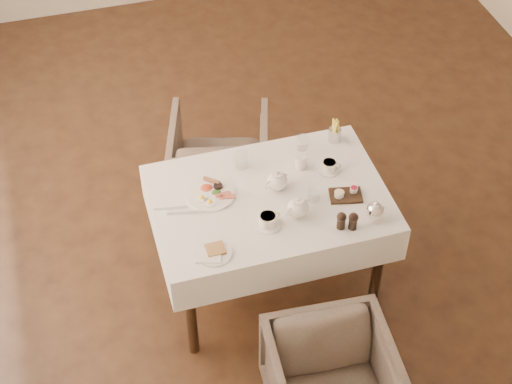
{
  "coord_description": "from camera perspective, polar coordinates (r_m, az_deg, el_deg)",
  "views": [
    {
      "loc": [
        -1.4,
        -3.72,
        3.8
      ],
      "look_at": [
        -0.58,
        -0.89,
        0.82
      ],
      "focal_mm": 55.0,
      "sensor_mm": 36.0,
      "label": 1
    }
  ],
  "objects": [
    {
      "name": "armchair_far",
      "position": [
        5.16,
        -2.65,
        2.41
      ],
      "size": [
        0.79,
        0.8,
        0.59
      ],
      "primitive_type": "imported",
      "rotation": [
        0.0,
        0.0,
        2.85
      ],
      "color": "#50433A",
      "rests_on": "ground"
    },
    {
      "name": "condiment_board",
      "position": [
        4.28,
        6.52,
        -0.18
      ],
      "size": [
        0.2,
        0.15,
        0.04
      ],
      "rotation": [
        0.0,
        0.0,
        -0.21
      ],
      "color": "black",
      "rests_on": "table"
    },
    {
      "name": "pepper_mill_left",
      "position": [
        4.09,
        6.22,
        -2.07
      ],
      "size": [
        0.07,
        0.07,
        0.11
      ],
      "primitive_type": null,
      "rotation": [
        0.0,
        0.0,
        0.36
      ],
      "color": "black",
      "rests_on": "table"
    },
    {
      "name": "cutlery_fork",
      "position": [
        4.22,
        -6.24,
        -1.19
      ],
      "size": [
        0.18,
        0.05,
        0.0
      ],
      "primitive_type": "cube",
      "rotation": [
        0.0,
        0.0,
        1.39
      ],
      "color": "silver",
      "rests_on": "table"
    },
    {
      "name": "pepper_mill_right",
      "position": [
        4.09,
        7.08,
        -2.1
      ],
      "size": [
        0.06,
        0.06,
        0.11
      ],
      "primitive_type": null,
      "rotation": [
        0.0,
        0.0,
        0.26
      ],
      "color": "black",
      "rests_on": "table"
    },
    {
      "name": "teacup_far",
      "position": [
        4.41,
        5.34,
        1.86
      ],
      "size": [
        0.13,
        0.13,
        0.06
      ],
      "rotation": [
        0.0,
        0.0,
        -0.37
      ],
      "color": "white",
      "rests_on": "table"
    },
    {
      "name": "creamer",
      "position": [
        4.4,
        3.31,
        2.26
      ],
      "size": [
        0.08,
        0.08,
        0.08
      ],
      "primitive_type": "cylinder",
      "rotation": [
        0.0,
        0.0,
        0.22
      ],
      "color": "white",
      "rests_on": "table"
    },
    {
      "name": "breakfast_plate",
      "position": [
        4.27,
        -3.34,
        -0.05
      ],
      "size": [
        0.27,
        0.27,
        0.03
      ],
      "rotation": [
        0.0,
        0.0,
        0.43
      ],
      "color": "white",
      "rests_on": "table"
    },
    {
      "name": "glass_mid",
      "position": [
        4.22,
        4.24,
        -0.07
      ],
      "size": [
        0.09,
        0.09,
        0.09
      ],
      "primitive_type": "cylinder",
      "rotation": [
        0.0,
        0.0,
        0.36
      ],
      "color": "silver",
      "rests_on": "table"
    },
    {
      "name": "side_plate",
      "position": [
        3.98,
        -3.16,
        -4.45
      ],
      "size": [
        0.2,
        0.19,
        0.02
      ],
      "rotation": [
        0.0,
        0.0,
        -0.18
      ],
      "color": "white",
      "rests_on": "table"
    },
    {
      "name": "teacup_near",
      "position": [
        4.09,
        0.86,
        -2.1
      ],
      "size": [
        0.14,
        0.14,
        0.07
      ],
      "rotation": [
        0.0,
        0.0,
        0.29
      ],
      "color": "white",
      "rests_on": "table"
    },
    {
      "name": "armchair_near",
      "position": [
        4.11,
        5.5,
        -13.76
      ],
      "size": [
        0.66,
        0.67,
        0.58
      ],
      "primitive_type": "imported",
      "rotation": [
        0.0,
        0.0,
        -0.07
      ],
      "color": "#50433A",
      "rests_on": "ground"
    },
    {
      "name": "glass_right",
      "position": [
        4.52,
        3.39,
        3.61
      ],
      "size": [
        0.08,
        0.08,
        0.09
      ],
      "primitive_type": "cylinder",
      "rotation": [
        0.0,
        0.0,
        -0.42
      ],
      "color": "silver",
      "rests_on": "table"
    },
    {
      "name": "teapot_centre",
      "position": [
        4.26,
        1.55,
        0.89
      ],
      "size": [
        0.19,
        0.17,
        0.12
      ],
      "primitive_type": null,
      "rotation": [
        0.0,
        0.0,
        0.33
      ],
      "color": "white",
      "rests_on": "table"
    },
    {
      "name": "teapot_front",
      "position": [
        4.12,
        3.08,
        -1.06
      ],
      "size": [
        0.19,
        0.17,
        0.13
      ],
      "primitive_type": null,
      "rotation": [
        0.0,
        0.0,
        0.38
      ],
      "color": "white",
      "rests_on": "table"
    },
    {
      "name": "table",
      "position": [
        4.34,
        0.96,
        -1.42
      ],
      "size": [
        1.28,
        0.88,
        0.75
      ],
      "color": "black",
      "rests_on": "ground"
    },
    {
      "name": "silver_pot",
      "position": [
        4.15,
        8.66,
        -1.3
      ],
      "size": [
        0.13,
        0.11,
        0.12
      ],
      "primitive_type": null,
      "rotation": [
        0.0,
        0.0,
        0.11
      ],
      "color": "white",
      "rests_on": "table"
    },
    {
      "name": "glass_left",
      "position": [
        4.4,
        -1.05,
        2.36
      ],
      "size": [
        0.08,
        0.08,
        0.1
      ],
      "primitive_type": "cylinder",
      "rotation": [
        0.0,
        0.0,
        -0.12
      ],
      "color": "silver",
      "rests_on": "table"
    },
    {
      "name": "fries_cup",
      "position": [
        4.57,
        5.76,
        4.39
      ],
      "size": [
        0.07,
        0.07,
        0.15
      ],
      "rotation": [
        0.0,
        0.0,
        0.13
      ],
      "color": "silver",
      "rests_on": "table"
    },
    {
      "name": "cutlery_knife",
      "position": [
        4.19,
        -5.1,
        -1.52
      ],
      "size": [
        0.21,
        0.06,
        0.0
      ],
      "primitive_type": "cube",
      "rotation": [
        0.0,
        0.0,
        1.36
      ],
      "color": "silver",
      "rests_on": "table"
    }
  ]
}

